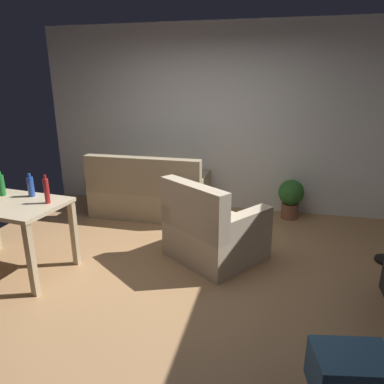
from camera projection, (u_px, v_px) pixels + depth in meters
name	position (u px, v px, depth m)	size (l,w,h in m)	color
ground_plane	(172.00, 276.00, 3.65)	(5.20, 4.40, 0.02)	tan
wall_rear	(212.00, 120.00, 5.28)	(5.20, 0.10, 2.70)	white
couch	(150.00, 194.00, 5.20)	(1.65, 0.84, 0.92)	tan
desk	(6.00, 212.00, 3.57)	(1.27, 0.82, 0.76)	#C6B28E
potted_plant	(291.00, 196.00, 5.04)	(0.36, 0.36, 0.57)	brown
armchair	(212.00, 231.00, 3.91)	(1.22, 1.21, 0.92)	beige
storage_box	(351.00, 374.00, 2.23)	(0.48, 0.34, 0.30)	#386084
bottle_green	(1.00, 185.00, 3.68)	(0.07, 0.07, 0.26)	#1E722D
bottle_blue	(31.00, 186.00, 3.66)	(0.07, 0.07, 0.25)	#2347A3
bottle_red	(47.00, 191.00, 3.45)	(0.05, 0.05, 0.29)	#AD2323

